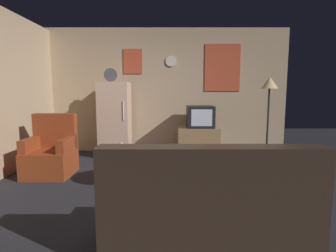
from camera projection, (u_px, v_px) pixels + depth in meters
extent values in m
plane|color=#232328|center=(166.00, 189.00, 3.67)|extent=(12.00, 12.00, 0.00)
cube|color=tan|center=(166.00, 91.00, 5.93)|extent=(5.20, 0.10, 2.66)
cube|color=#C64C2D|center=(221.00, 68.00, 5.81)|extent=(0.76, 0.02, 1.00)
cube|color=#C64C2D|center=(132.00, 61.00, 5.79)|extent=(0.40, 0.02, 0.52)
cylinder|color=silver|center=(170.00, 61.00, 5.79)|extent=(0.22, 0.03, 0.22)
cube|color=beige|center=(114.00, 119.00, 5.51)|extent=(0.60, 0.60, 1.50)
cylinder|color=silver|center=(122.00, 111.00, 5.18)|extent=(0.02, 0.02, 0.36)
cylinder|color=#4C4C51|center=(110.00, 75.00, 5.31)|extent=(0.26, 0.04, 0.26)
cube|color=#9E754C|center=(197.00, 141.00, 5.60)|extent=(0.84, 0.52, 0.59)
cube|color=#AD4733|center=(198.00, 148.00, 5.35)|extent=(0.76, 0.01, 0.14)
cube|color=black|center=(199.00, 117.00, 5.53)|extent=(0.54, 0.50, 0.44)
cube|color=silver|center=(201.00, 118.00, 5.28)|extent=(0.41, 0.01, 0.33)
cylinder|color=#332D28|center=(265.00, 159.00, 5.28)|extent=(0.24, 0.24, 0.02)
cylinder|color=#332D28|center=(267.00, 124.00, 5.19)|extent=(0.04, 0.04, 1.40)
cone|color=#F2D18C|center=(269.00, 83.00, 5.09)|extent=(0.32, 0.32, 0.22)
cylinder|color=#9E754C|center=(129.00, 183.00, 3.86)|extent=(0.72, 0.72, 0.04)
cylinder|color=#9E754C|center=(129.00, 169.00, 3.84)|extent=(0.24, 0.24, 0.40)
cylinder|color=#9E754C|center=(129.00, 155.00, 3.81)|extent=(0.72, 0.72, 0.04)
cylinder|color=silver|center=(120.00, 148.00, 3.84)|extent=(0.05, 0.05, 0.15)
cylinder|color=silver|center=(125.00, 153.00, 3.64)|extent=(0.08, 0.08, 0.09)
cylinder|color=tan|center=(142.00, 150.00, 3.85)|extent=(0.08, 0.08, 0.09)
cube|color=black|center=(142.00, 154.00, 3.78)|extent=(0.15, 0.05, 0.02)
cube|color=maroon|center=(49.00, 163.00, 4.24)|extent=(0.68, 0.68, 0.40)
cube|color=maroon|center=(54.00, 130.00, 4.44)|extent=(0.68, 0.16, 0.56)
cube|color=maroon|center=(30.00, 144.00, 4.21)|extent=(0.12, 0.60, 0.20)
cube|color=maroon|center=(66.00, 144.00, 4.21)|extent=(0.12, 0.60, 0.20)
cube|color=#38281E|center=(204.00, 220.00, 2.37)|extent=(1.70, 0.80, 0.40)
cube|color=#38281E|center=(211.00, 181.00, 2.01)|extent=(1.70, 0.20, 0.52)
cube|color=#3B74BA|center=(227.00, 155.00, 5.54)|extent=(0.22, 0.15, 0.03)
cube|color=#51A17A|center=(227.00, 154.00, 5.54)|extent=(0.19, 0.12, 0.03)
cube|color=slate|center=(227.00, 153.00, 5.53)|extent=(0.19, 0.14, 0.02)
cube|color=#4C3B9E|center=(227.00, 152.00, 5.53)|extent=(0.17, 0.12, 0.02)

